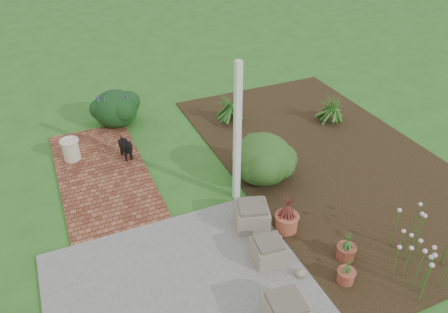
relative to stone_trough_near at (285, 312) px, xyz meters
name	(u,v)px	position (x,y,z in m)	size (l,w,h in m)	color
ground	(223,205)	(0.22, 2.44, -0.21)	(80.00, 80.00, 0.00)	#2B611E
concrete_patio	(189,308)	(-1.03, 0.69, -0.19)	(3.50, 3.50, 0.04)	slate
brick_path	(103,173)	(-1.48, 4.19, -0.19)	(1.60, 3.50, 0.04)	brown
garden_bed	(328,157)	(2.72, 2.94, -0.19)	(4.00, 7.00, 0.03)	black
veranda_post	(237,136)	(0.52, 2.54, 1.04)	(0.10, 0.10, 2.50)	white
stone_trough_near	(285,312)	(0.00, 0.00, 0.00)	(0.50, 0.50, 0.33)	#7C6D5C
stone_trough_mid	(268,251)	(0.32, 1.01, -0.02)	(0.44, 0.44, 0.29)	#746C57
stone_trough_far	(252,216)	(0.43, 1.77, 0.00)	(0.51, 0.51, 0.34)	#716D57
black_dog	(126,146)	(-0.94, 4.47, 0.10)	(0.20, 0.52, 0.45)	black
cream_ceramic_urn	(71,150)	(-1.93, 4.88, 0.04)	(0.32, 0.32, 0.42)	beige
evergreen_shrub	(263,158)	(1.16, 2.81, 0.28)	(1.08, 1.08, 0.92)	#153911
agapanthus_clump_back	(331,106)	(3.59, 4.13, 0.21)	(0.85, 0.85, 0.77)	#0E4213
agapanthus_clump_front	(229,106)	(1.51, 5.06, 0.21)	(0.87, 0.87, 0.78)	#153610
pink_flower_patch	(423,247)	(2.22, 0.04, 0.18)	(1.12, 1.12, 0.72)	#113D0F
terracotta_pot_bronze	(286,222)	(0.88, 1.45, -0.03)	(0.35, 0.35, 0.29)	#AA5339
terracotta_pot_small_left	(346,252)	(1.36, 0.59, -0.07)	(0.26, 0.26, 0.21)	brown
terracotta_pot_small_right	(346,276)	(1.10, 0.22, -0.08)	(0.23, 0.23, 0.19)	#974533
purple_flowering_bush	(115,108)	(-0.81, 5.99, 0.21)	(0.97, 0.97, 0.83)	black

